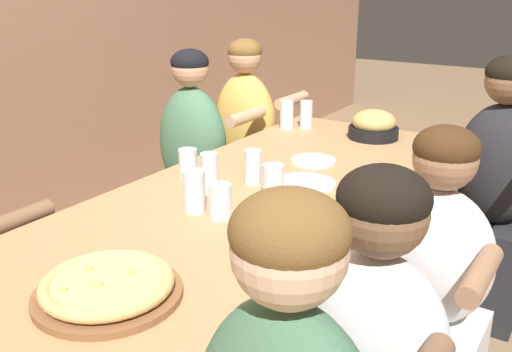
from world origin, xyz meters
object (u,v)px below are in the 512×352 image
object	(u,v)px
drinking_glass_h	(220,204)
drinking_glass_i	(188,164)
skillet_bowl	(374,126)
drinking_glass_e	(263,249)
diner_near_center	(428,311)
diner_near_right	(492,204)
pizza_board_main	(108,287)
diner_far_midright	(195,185)
drinking_glass_b	(273,185)
diner_far_right	(246,160)
empty_plate_b	(313,161)
drinking_glass_f	(253,168)
drinking_glass_c	(210,176)
drinking_glass_g	(287,116)
drinking_glass_a	(194,194)
empty_plate_a	(305,183)
drinking_glass_d	(306,116)

from	to	relation	value
drinking_glass_h	drinking_glass_i	bearing A→B (deg)	53.42
skillet_bowl	drinking_glass_e	distance (m)	1.39
diner_near_center	diner_near_right	distance (m)	0.91
drinking_glass_e	diner_near_center	bearing A→B (deg)	-31.91
pizza_board_main	diner_far_midright	distance (m)	1.48
drinking_glass_b	pizza_board_main	bearing A→B (deg)	-179.89
diner_far_right	skillet_bowl	bearing A→B (deg)	-1.07
empty_plate_b	drinking_glass_f	world-z (taller)	drinking_glass_f
empty_plate_b	diner_near_right	bearing A→B (deg)	-49.74
drinking_glass_c	drinking_glass_g	world-z (taller)	drinking_glass_c
empty_plate_b	drinking_glass_a	size ratio (longest dim) A/B	1.33
empty_plate_a	drinking_glass_b	bearing A→B (deg)	172.50
drinking_glass_h	skillet_bowl	bearing A→B (deg)	-2.19
drinking_glass_e	drinking_glass_f	distance (m)	0.66
drinking_glass_a	drinking_glass_e	distance (m)	0.44
empty_plate_a	diner_far_midright	bearing A→B (deg)	68.25
skillet_bowl	drinking_glass_i	size ratio (longest dim) A/B	3.06
drinking_glass_g	drinking_glass_h	xyz separation A→B (m)	(-1.10, -0.39, -0.02)
pizza_board_main	diner_far_midright	xyz separation A→B (m)	(1.24, 0.75, -0.27)
drinking_glass_a	empty_plate_b	bearing A→B (deg)	-6.77
empty_plate_b	diner_near_right	world-z (taller)	diner_near_right
empty_plate_b	diner_far_right	distance (m)	0.87
drinking_glass_b	drinking_glass_h	world-z (taller)	drinking_glass_b
pizza_board_main	diner_near_center	distance (m)	1.02
pizza_board_main	drinking_glass_f	xyz separation A→B (m)	(0.85, 0.15, 0.03)
drinking_glass_b	drinking_glass_c	distance (m)	0.23
drinking_glass_b	drinking_glass_g	size ratio (longest dim) A/B	0.89
drinking_glass_f	drinking_glass_h	bearing A→B (deg)	-164.31
drinking_glass_b	drinking_glass_d	distance (m)	1.01
skillet_bowl	empty_plate_a	world-z (taller)	skillet_bowl
diner_far_midright	drinking_glass_i	bearing A→B (deg)	-52.71
drinking_glass_d	diner_near_right	size ratio (longest dim) A/B	0.11
drinking_glass_g	diner_near_center	bearing A→B (deg)	-129.37
diner_near_right	drinking_glass_g	bearing A→B (deg)	5.66
skillet_bowl	diner_near_right	world-z (taller)	diner_near_right
empty_plate_a	drinking_glass_a	world-z (taller)	drinking_glass_a
diner_far_midright	diner_near_center	world-z (taller)	diner_far_midright
drinking_glass_e	drinking_glass_a	bearing A→B (deg)	62.02
drinking_glass_b	diner_far_right	world-z (taller)	diner_far_right
drinking_glass_d	drinking_glass_e	world-z (taller)	drinking_glass_d
drinking_glass_b	drinking_glass_a	bearing A→B (deg)	145.29
skillet_bowl	diner_near_center	distance (m)	1.09
diner_near_center	drinking_glass_a	bearing A→B (deg)	22.13
empty_plate_a	drinking_glass_f	distance (m)	0.20
pizza_board_main	drinking_glass_g	bearing A→B (deg)	15.55
drinking_glass_a	diner_near_center	world-z (taller)	diner_near_center
empty_plate_b	drinking_glass_e	bearing A→B (deg)	-160.45
drinking_glass_d	diner_far_right	xyz separation A→B (m)	(0.01, 0.37, -0.30)
drinking_glass_i	diner_near_center	xyz separation A→B (m)	(0.04, -0.93, -0.33)
skillet_bowl	drinking_glass_d	bearing A→B (deg)	89.34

